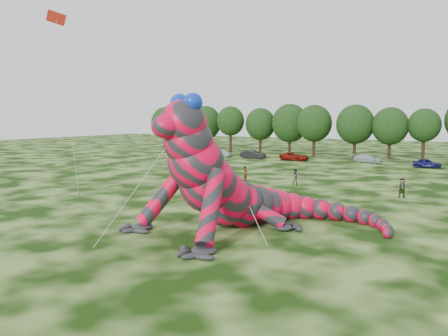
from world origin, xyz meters
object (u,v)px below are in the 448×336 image
tree_1 (184,127)px  spectator_1 (296,177)px  car_2 (295,156)px  car_4 (427,163)px  tree_7 (355,131)px  tree_5 (290,129)px  car_3 (368,158)px  spectator_0 (246,174)px  tree_8 (390,133)px  tree_3 (231,129)px  tree_6 (314,130)px  tree_0 (165,128)px  tree_4 (260,130)px  tree_9 (424,135)px  inflatable_gecko (239,161)px  spectator_5 (402,188)px  tree_2 (206,128)px  car_0 (222,153)px  car_1 (253,154)px  flying_kite (58,32)px

tree_1 → spectator_1: bearing=-41.4°
car_2 → car_4: car_2 is taller
tree_7 → car_2: tree_7 is taller
tree_5 → car_3: size_ratio=2.20×
car_3 → spectator_0: (-6.81, -28.96, 0.29)m
tree_8 → tree_3: bearing=179.9°
tree_6 → spectator_0: (4.62, -35.84, -3.81)m
tree_0 → tree_4: (24.92, -0.52, -0.23)m
tree_8 → car_3: bearing=-104.9°
tree_4 → tree_9: bearing=-2.5°
inflatable_gecko → tree_5: tree_5 is taller
tree_0 → tree_1: bearing=-10.8°
car_3 → car_4: (8.96, -3.01, 0.01)m
tree_0 → spectator_0: (41.62, -38.39, -3.82)m
tree_4 → spectator_0: size_ratio=4.85×
tree_7 → tree_5: bearing=172.9°
tree_4 → spectator_5: tree_4 is taller
tree_4 → tree_1: bearing=-178.0°
inflatable_gecko → tree_1: bearing=148.5°
tree_0 → tree_2: bearing=-2.3°
car_0 → spectator_0: spectator_0 is taller
car_4 → spectator_5: (0.68, -26.59, 0.23)m
tree_6 → tree_1: bearing=177.5°
car_0 → car_1: car_1 is taller
car_4 → car_3: bearing=66.3°
tree_3 → tree_7: (25.64, -0.26, 0.02)m
tree_2 → spectator_5: tree_2 is taller
tree_1 → spectator_0: tree_1 is taller
tree_0 → tree_9: tree_0 is taller
tree_4 → tree_9: (30.71, -1.37, -0.19)m
flying_kite → tree_3: size_ratio=1.70×
tree_4 → car_4: 34.81m
car_4 → tree_1: bearing=72.5°
tree_2 → car_0: 17.35m
car_2 → tree_4: bearing=55.2°
car_0 → car_4: 34.24m
tree_4 → spectator_5: size_ratio=5.11×
tree_2 → car_1: size_ratio=2.16×
tree_1 → car_2: tree_1 is taller
tree_3 → tree_7: tree_7 is taller
tree_0 → spectator_0: tree_0 is taller
car_2 → spectator_5: bearing=-132.2°
tree_7 → car_2: bearing=-126.0°
tree_2 → car_0: (11.61, -12.21, -4.10)m
car_3 → spectator_0: 29.76m
spectator_0 → car_0: bearing=22.8°
inflatable_gecko → tree_2: (-38.68, 55.15, 0.43)m
tree_5 → car_0: 15.08m
car_2 → tree_1: bearing=79.5°
flying_kite → tree_3: 57.48m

